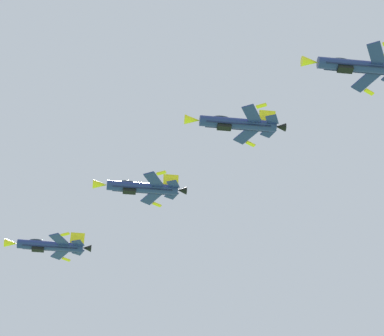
{
  "coord_description": "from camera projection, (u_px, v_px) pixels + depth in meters",
  "views": [
    {
      "loc": [
        2.04,
        1.33,
        1.67
      ],
      "look_at": [
        -1.03,
        95.81,
        84.5
      ],
      "focal_mm": 72.42,
      "sensor_mm": 36.0,
      "label": 1
    }
  ],
  "objects": [
    {
      "name": "fighter_jet_lead",
      "position": [
        49.0,
        246.0,
        142.95
      ],
      "size": [
        15.94,
        10.52,
        4.38
      ],
      "rotation": [
        0.0,
        -0.1,
        1.72
      ],
      "color": "navy"
    },
    {
      "name": "fighter_jet_left_wing",
      "position": [
        141.0,
        187.0,
        130.98
      ],
      "size": [
        15.94,
        10.53,
        4.38
      ],
      "rotation": [
        0.0,
        -0.08,
        1.72
      ],
      "color": "navy"
    },
    {
      "name": "fighter_jet_right_wing",
      "position": [
        236.0,
        123.0,
        120.22
      ],
      "size": [
        15.94,
        10.53,
        4.38
      ],
      "rotation": [
        0.0,
        -0.09,
        1.72
      ],
      "color": "navy"
    },
    {
      "name": "fighter_jet_left_outer",
      "position": [
        357.0,
        66.0,
        110.35
      ],
      "size": [
        15.94,
        10.55,
        4.34
      ],
      "rotation": [
        0.0,
        -0.01,
        1.72
      ],
      "color": "navy"
    }
  ]
}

